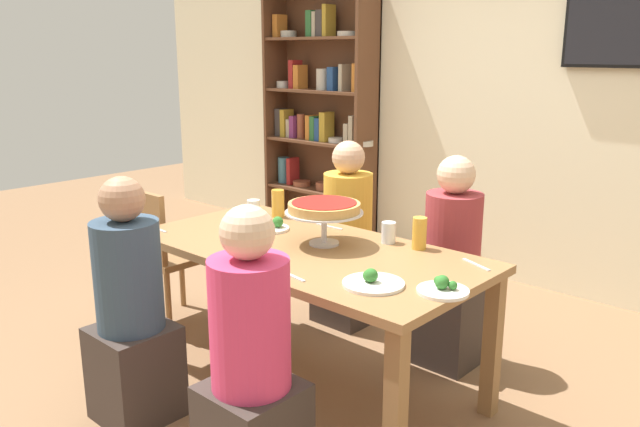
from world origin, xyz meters
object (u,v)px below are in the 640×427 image
(deep_dish_pizza_stand, at_px, (324,209))
(diner_far_left, at_px, (347,246))
(chair_head_west, at_px, (164,250))
(water_glass_clear_far, at_px, (253,208))
(beer_glass_amber_tall, at_px, (419,233))
(cutlery_fork_far, at_px, (476,265))
(salad_plate_far_diner, at_px, (443,287))
(cutlery_knife_near, at_px, (258,260))
(salad_plate_spare, at_px, (372,281))
(beer_glass_amber_short, at_px, (278,203))
(bookshelf, at_px, (321,114))
(television, at_px, (633,27))
(salad_plate_near_diner, at_px, (273,226))
(diner_near_right, at_px, (251,376))
(cutlery_knife_far, at_px, (156,229))
(diner_far_right, at_px, (451,276))
(dining_table, at_px, (306,264))
(diner_near_left, at_px, (131,319))
(cutlery_fork_near, at_px, (291,276))
(cutlery_spare_fork, at_px, (329,226))
(water_glass_clear_near, at_px, (389,233))

(deep_dish_pizza_stand, bearing_deg, diner_far_left, 121.22)
(chair_head_west, xyz_separation_m, water_glass_clear_far, (0.50, 0.30, 0.30))
(beer_glass_amber_tall, xyz_separation_m, cutlery_fork_far, (0.33, -0.03, -0.08))
(salad_plate_far_diner, bearing_deg, cutlery_knife_near, -165.05)
(deep_dish_pizza_stand, distance_m, salad_plate_spare, 0.62)
(beer_glass_amber_short, bearing_deg, cutlery_knife_near, -50.81)
(bookshelf, height_order, beer_glass_amber_short, bookshelf)
(deep_dish_pizza_stand, relative_size, cutlery_knife_near, 2.14)
(television, relative_size, salad_plate_near_diner, 4.03)
(diner_near_right, relative_size, cutlery_knife_near, 6.39)
(cutlery_fork_far, distance_m, cutlery_knife_far, 1.69)
(television, distance_m, water_glass_clear_far, 2.55)
(diner_far_right, height_order, salad_plate_near_diner, diner_far_right)
(chair_head_west, bearing_deg, salad_plate_near_diner, 10.66)
(dining_table, bearing_deg, salad_plate_spare, -19.38)
(diner_near_left, bearing_deg, cutlery_fork_near, -56.71)
(diner_near_right, relative_size, salad_plate_far_diner, 5.52)
(cutlery_spare_fork, bearing_deg, cutlery_fork_near, 118.73)
(cutlery_fork_far, bearing_deg, television, -67.68)
(salad_plate_spare, relative_size, cutlery_fork_near, 1.42)
(chair_head_west, distance_m, cutlery_knife_near, 1.19)
(bookshelf, distance_m, salad_plate_near_diner, 2.39)
(water_glass_clear_far, xyz_separation_m, cutlery_knife_near, (0.63, -0.54, -0.04))
(salad_plate_near_diner, bearing_deg, chair_head_west, -169.34)
(deep_dish_pizza_stand, distance_m, water_glass_clear_near, 0.35)
(diner_far_left, distance_m, salad_plate_far_diner, 1.47)
(bookshelf, xyz_separation_m, diner_far_right, (2.12, -1.30, -0.64))
(salad_plate_spare, height_order, cutlery_knife_near, salad_plate_spare)
(salad_plate_spare, height_order, beer_glass_amber_short, beer_glass_amber_short)
(dining_table, relative_size, cutlery_fork_far, 9.82)
(salad_plate_near_diner, distance_m, cutlery_spare_fork, 0.31)
(salad_plate_far_diner, relative_size, beer_glass_amber_short, 1.32)
(television, height_order, cutlery_knife_near, television)
(salad_plate_far_diner, distance_m, salad_plate_spare, 0.28)
(diner_far_left, bearing_deg, salad_plate_far_diner, 54.95)
(bookshelf, bearing_deg, salad_plate_spare, -43.99)
(cutlery_fork_far, relative_size, cutlery_knife_far, 1.00)
(salad_plate_spare, height_order, cutlery_knife_far, salad_plate_spare)
(diner_near_left, relative_size, cutlery_spare_fork, 6.39)
(salad_plate_far_diner, height_order, salad_plate_spare, salad_plate_spare)
(beer_glass_amber_tall, relative_size, water_glass_clear_far, 1.74)
(dining_table, height_order, water_glass_clear_far, water_glass_clear_far)
(water_glass_clear_far, bearing_deg, cutlery_knife_far, -105.87)
(salad_plate_spare, bearing_deg, water_glass_clear_near, 120.28)
(salad_plate_far_diner, bearing_deg, water_glass_clear_near, 144.61)
(salad_plate_far_diner, bearing_deg, beer_glass_amber_tall, 133.16)
(beer_glass_amber_short, relative_size, cutlery_knife_far, 0.88)
(diner_near_left, bearing_deg, diner_far_right, -27.88)
(salad_plate_spare, xyz_separation_m, water_glass_clear_near, (-0.31, 0.52, 0.04))
(water_glass_clear_near, xyz_separation_m, water_glass_clear_far, (-0.91, -0.08, -0.01))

